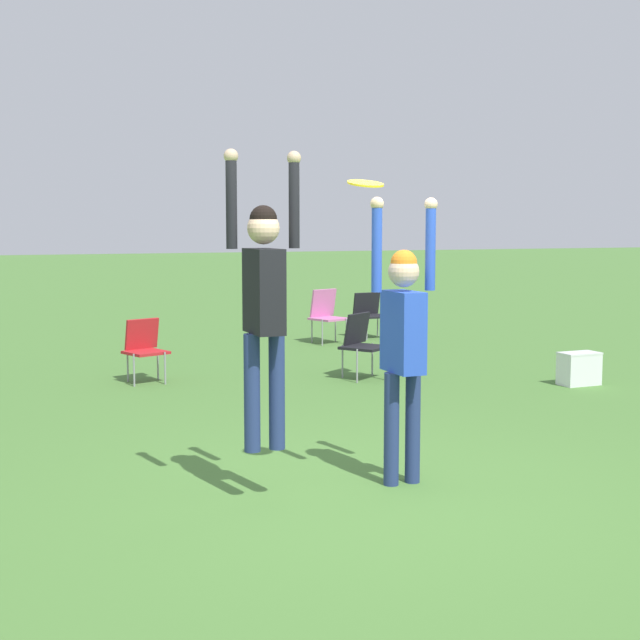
% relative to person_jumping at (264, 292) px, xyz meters
% --- Properties ---
extents(ground_plane, '(120.00, 120.00, 0.00)m').
position_rel_person_jumping_xyz_m(ground_plane, '(0.69, -0.17, -1.55)').
color(ground_plane, '#477533').
extents(person_jumping, '(0.58, 0.44, 2.20)m').
position_rel_person_jumping_xyz_m(person_jumping, '(0.00, 0.00, 0.00)').
color(person_jumping, navy).
rests_on(person_jumping, ground_plane).
extents(person_defending, '(0.58, 0.43, 2.26)m').
position_rel_person_jumping_xyz_m(person_defending, '(1.14, -0.04, -0.34)').
color(person_defending, navy).
rests_on(person_defending, ground_plane).
extents(frisbee, '(0.27, 0.27, 0.07)m').
position_rel_person_jumping_xyz_m(frisbee, '(0.73, -0.19, 0.79)').
color(frisbee, yellow).
extents(camping_chair_0, '(0.73, 0.80, 0.87)m').
position_rel_person_jumping_xyz_m(camping_chair_0, '(3.02, 4.53, -1.04)').
color(camping_chair_0, gray).
rests_on(camping_chair_0, ground_plane).
extents(camping_chair_1, '(0.60, 0.64, 0.82)m').
position_rel_person_jumping_xyz_m(camping_chair_1, '(0.28, 5.39, -1.07)').
color(camping_chair_1, gray).
rests_on(camping_chair_1, ground_plane).
extents(camping_chair_3, '(0.68, 0.73, 0.93)m').
position_rel_person_jumping_xyz_m(camping_chair_3, '(4.06, 8.03, -1.02)').
color(camping_chair_3, gray).
rests_on(camping_chair_3, ground_plane).
extents(camping_chair_4, '(0.55, 0.59, 0.82)m').
position_rel_person_jumping_xyz_m(camping_chair_4, '(5.10, 8.40, -1.08)').
color(camping_chair_4, gray).
rests_on(camping_chair_4, ground_plane).
extents(cooler_box, '(0.52, 0.30, 0.42)m').
position_rel_person_jumping_xyz_m(cooler_box, '(5.36, 2.94, -1.34)').
color(cooler_box, white).
rests_on(cooler_box, ground_plane).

